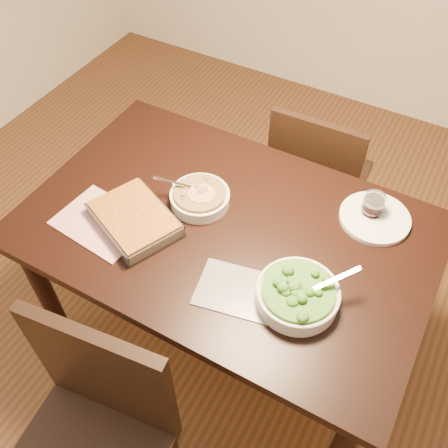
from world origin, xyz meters
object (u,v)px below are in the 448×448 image
object	(u,v)px
table	(226,244)
stew_bowl	(200,197)
dinner_plate	(375,218)
chair_near	(94,434)
broccoli_bowl	(298,294)
baking_dish	(134,219)
wine_tumbler	(373,205)
chair_far	(316,176)

from	to	relation	value
table	stew_bowl	distance (m)	0.19
dinner_plate	chair_near	distance (m)	1.14
broccoli_bowl	chair_near	size ratio (longest dim) A/B	0.27
baking_dish	dinner_plate	world-z (taller)	baking_dish
stew_bowl	chair_near	distance (m)	0.83
baking_dish	wine_tumbler	bearing A→B (deg)	56.10
dinner_plate	baking_dish	bearing A→B (deg)	-149.35
stew_bowl	chair_far	distance (m)	0.72
wine_tumbler	dinner_plate	bearing A→B (deg)	-36.26
broccoli_bowl	wine_tumbler	world-z (taller)	broccoli_bowl
table	broccoli_bowl	bearing A→B (deg)	-25.19
broccoli_bowl	baking_dish	bearing A→B (deg)	178.95
stew_bowl	wine_tumbler	distance (m)	0.60
wine_tumbler	chair_far	distance (m)	0.58
baking_dish	chair_near	xyz separation A→B (m)	(0.23, -0.59, -0.25)
table	wine_tumbler	bearing A→B (deg)	35.33
dinner_plate	broccoli_bowl	bearing A→B (deg)	-103.45
baking_dish	wine_tumbler	size ratio (longest dim) A/B	4.22
dinner_plate	stew_bowl	bearing A→B (deg)	-158.44
wine_tumbler	chair_near	bearing A→B (deg)	-114.10
baking_dish	wine_tumbler	xyz separation A→B (m)	(0.69, 0.44, 0.02)
chair_near	dinner_plate	bearing A→B (deg)	57.86
table	dinner_plate	xyz separation A→B (m)	(0.43, 0.28, 0.10)
wine_tumbler	chair_near	world-z (taller)	chair_near
stew_bowl	wine_tumbler	size ratio (longest dim) A/B	2.66
chair_far	chair_near	bearing A→B (deg)	82.60
stew_bowl	chair_near	size ratio (longest dim) A/B	0.25
chair_far	wine_tumbler	bearing A→B (deg)	128.65
chair_near	chair_far	world-z (taller)	chair_near
stew_bowl	chair_far	size ratio (longest dim) A/B	0.27
stew_bowl	broccoli_bowl	world-z (taller)	broccoli_bowl
dinner_plate	table	bearing A→B (deg)	-147.34
table	baking_dish	xyz separation A→B (m)	(-0.28, -0.14, 0.12)
table	dinner_plate	world-z (taller)	dinner_plate
broccoli_bowl	chair_far	world-z (taller)	chair_far
baking_dish	chair_near	bearing A→B (deg)	-44.48
wine_tumbler	baking_dish	bearing A→B (deg)	-147.72
stew_bowl	chair_near	xyz separation A→B (m)	(0.09, -0.79, -0.25)
wine_tumbler	chair_far	world-z (taller)	chair_far
stew_bowl	broccoli_bowl	bearing A→B (deg)	-24.04
table	chair_near	xyz separation A→B (m)	(-0.05, -0.73, -0.13)
stew_bowl	wine_tumbler	bearing A→B (deg)	23.61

